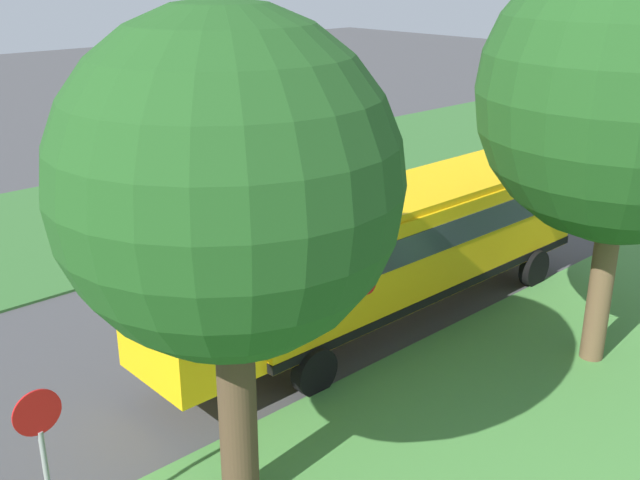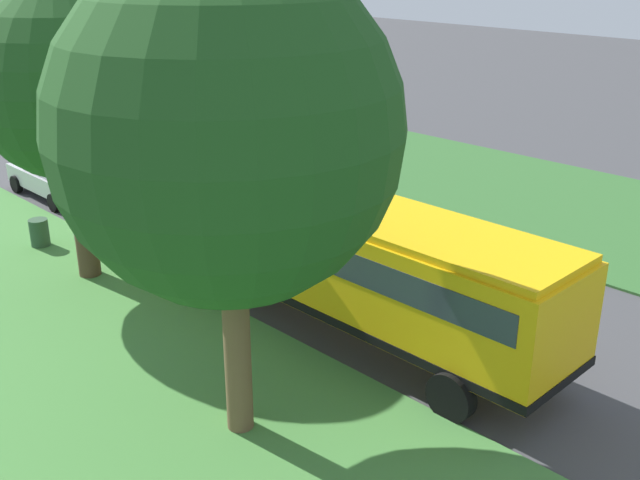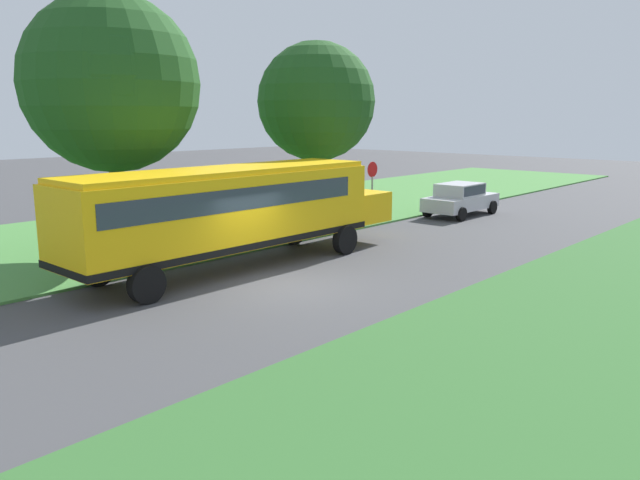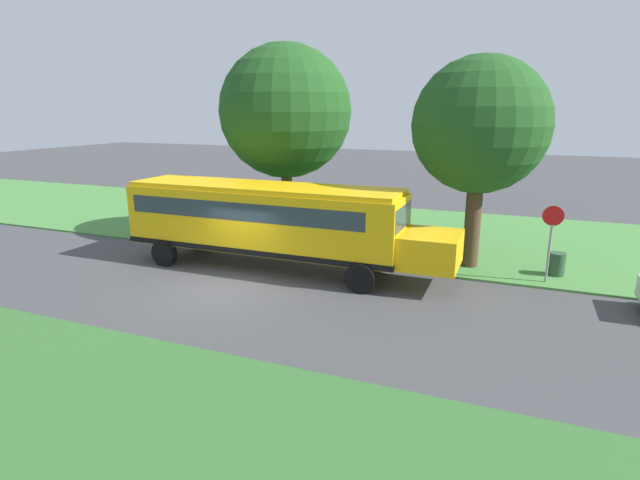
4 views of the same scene
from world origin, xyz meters
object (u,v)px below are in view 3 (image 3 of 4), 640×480
Objects in this scene: oak_tree_beside_bus at (112,83)px; oak_tree_roadside_mid at (320,103)px; trash_bin at (360,210)px; car_silver_nearest at (460,197)px; school_bus at (233,208)px; stop_sign at (372,185)px.

oak_tree_roadside_mid is (1.39, 8.50, -0.54)m from oak_tree_beside_bus.
oak_tree_roadside_mid reaches higher than trash_bin.
car_silver_nearest is at bearing 75.73° from oak_tree_beside_bus.
oak_tree_beside_bus is at bearing -160.02° from school_bus.
trash_bin is at bearing 92.55° from oak_tree_roadside_mid.
school_bus is at bearing -73.90° from trash_bin.
stop_sign is (2.19, 11.08, -4.03)m from oak_tree_beside_bus.
school_bus is 10.46m from trash_bin.
stop_sign is 1.63m from trash_bin.
oak_tree_beside_bus is 12.00m from stop_sign.
car_silver_nearest is 0.51× the size of oak_tree_beside_bus.
oak_tree_beside_bus reaches higher than school_bus.
school_bus is at bearing -78.59° from stop_sign.
oak_tree_beside_bus reaches higher than car_silver_nearest.
school_bus is 1.44× the size of oak_tree_beside_bus.
trash_bin is (1.26, 11.45, -5.32)m from oak_tree_beside_bus.
stop_sign is at bearing 72.68° from oak_tree_roadside_mid.
stop_sign is (0.81, 2.58, -3.49)m from oak_tree_roadside_mid.
school_bus is 13.80× the size of trash_bin.
trash_bin is at bearing 106.10° from school_bus.
school_bus is 9.78m from stop_sign.
stop_sign reaches higher than car_silver_nearest.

